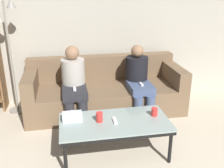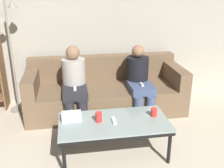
{
  "view_description": "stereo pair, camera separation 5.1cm",
  "coord_description": "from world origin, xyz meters",
  "px_view_note": "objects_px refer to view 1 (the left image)",
  "views": [
    {
      "loc": [
        -0.58,
        -0.82,
        1.87
      ],
      "look_at": [
        0.0,
        2.33,
        0.66
      ],
      "focal_mm": 42.0,
      "sensor_mm": 36.0,
      "label": 1
    },
    {
      "loc": [
        -0.53,
        -0.83,
        1.87
      ],
      "look_at": [
        0.0,
        2.33,
        0.66
      ],
      "focal_mm": 42.0,
      "sensor_mm": 36.0,
      "label": 2
    }
  ],
  "objects_px": {
    "cup_near_left": "(154,112)",
    "game_remote": "(115,121)",
    "cup_near_right": "(99,117)",
    "seated_person_left_end": "(74,82)",
    "coffee_table": "(115,124)",
    "tissue_box": "(72,117)",
    "seated_person_mid_left": "(138,78)",
    "couch": "(105,91)",
    "standing_lamp": "(11,46)"
  },
  "relations": [
    {
      "from": "cup_near_right",
      "to": "tissue_box",
      "type": "xyz_separation_m",
      "value": [
        -0.3,
        0.08,
        -0.01
      ]
    },
    {
      "from": "game_remote",
      "to": "standing_lamp",
      "type": "height_order",
      "value": "standing_lamp"
    },
    {
      "from": "cup_near_right",
      "to": "tissue_box",
      "type": "distance_m",
      "value": 0.31
    },
    {
      "from": "cup_near_left",
      "to": "game_remote",
      "type": "xyz_separation_m",
      "value": [
        -0.48,
        -0.05,
        -0.04
      ]
    },
    {
      "from": "cup_near_right",
      "to": "seated_person_left_end",
      "type": "xyz_separation_m",
      "value": [
        -0.23,
        0.98,
        0.08
      ]
    },
    {
      "from": "cup_near_right",
      "to": "seated_person_left_end",
      "type": "relative_size",
      "value": 0.11
    },
    {
      "from": "tissue_box",
      "to": "game_remote",
      "type": "xyz_separation_m",
      "value": [
        0.47,
        -0.1,
        -0.04
      ]
    },
    {
      "from": "cup_near_right",
      "to": "game_remote",
      "type": "relative_size",
      "value": 0.76
    },
    {
      "from": "coffee_table",
      "to": "seated_person_mid_left",
      "type": "xyz_separation_m",
      "value": [
        0.55,
        1.0,
        0.17
      ]
    },
    {
      "from": "cup_near_left",
      "to": "standing_lamp",
      "type": "bearing_deg",
      "value": 142.73
    },
    {
      "from": "coffee_table",
      "to": "standing_lamp",
      "type": "bearing_deg",
      "value": 132.63
    },
    {
      "from": "couch",
      "to": "cup_near_left",
      "type": "relative_size",
      "value": 23.98
    },
    {
      "from": "tissue_box",
      "to": "game_remote",
      "type": "distance_m",
      "value": 0.48
    },
    {
      "from": "seated_person_left_end",
      "to": "cup_near_left",
      "type": "bearing_deg",
      "value": -47.09
    },
    {
      "from": "tissue_box",
      "to": "seated_person_mid_left",
      "type": "relative_size",
      "value": 0.21
    },
    {
      "from": "game_remote",
      "to": "tissue_box",
      "type": "bearing_deg",
      "value": 167.68
    },
    {
      "from": "seated_person_left_end",
      "to": "seated_person_mid_left",
      "type": "bearing_deg",
      "value": -0.05
    },
    {
      "from": "seated_person_left_end",
      "to": "coffee_table",
      "type": "bearing_deg",
      "value": -67.99
    },
    {
      "from": "standing_lamp",
      "to": "game_remote",
      "type": "bearing_deg",
      "value": -47.37
    },
    {
      "from": "cup_near_left",
      "to": "seated_person_left_end",
      "type": "bearing_deg",
      "value": 132.91
    },
    {
      "from": "tissue_box",
      "to": "seated_person_left_end",
      "type": "height_order",
      "value": "seated_person_left_end"
    },
    {
      "from": "couch",
      "to": "game_remote",
      "type": "bearing_deg",
      "value": -93.46
    },
    {
      "from": "coffee_table",
      "to": "cup_near_right",
      "type": "height_order",
      "value": "cup_near_right"
    },
    {
      "from": "tissue_box",
      "to": "standing_lamp",
      "type": "height_order",
      "value": "standing_lamp"
    },
    {
      "from": "couch",
      "to": "cup_near_left",
      "type": "height_order",
      "value": "couch"
    },
    {
      "from": "seated_person_left_end",
      "to": "tissue_box",
      "type": "bearing_deg",
      "value": -94.08
    },
    {
      "from": "couch",
      "to": "coffee_table",
      "type": "distance_m",
      "value": 1.23
    },
    {
      "from": "couch",
      "to": "coffee_table",
      "type": "xyz_separation_m",
      "value": [
        -0.07,
        -1.23,
        0.1
      ]
    },
    {
      "from": "coffee_table",
      "to": "tissue_box",
      "type": "distance_m",
      "value": 0.49
    },
    {
      "from": "seated_person_left_end",
      "to": "couch",
      "type": "bearing_deg",
      "value": 24.75
    },
    {
      "from": "coffee_table",
      "to": "game_remote",
      "type": "xyz_separation_m",
      "value": [
        -0.0,
        0.0,
        0.05
      ]
    },
    {
      "from": "game_remote",
      "to": "seated_person_mid_left",
      "type": "distance_m",
      "value": 1.15
    },
    {
      "from": "couch",
      "to": "cup_near_left",
      "type": "bearing_deg",
      "value": -70.89
    },
    {
      "from": "cup_near_right",
      "to": "standing_lamp",
      "type": "height_order",
      "value": "standing_lamp"
    },
    {
      "from": "coffee_table",
      "to": "seated_person_left_end",
      "type": "bearing_deg",
      "value": 112.01
    },
    {
      "from": "coffee_table",
      "to": "game_remote",
      "type": "bearing_deg",
      "value": 95.36
    },
    {
      "from": "cup_near_left",
      "to": "game_remote",
      "type": "height_order",
      "value": "cup_near_left"
    },
    {
      "from": "tissue_box",
      "to": "standing_lamp",
      "type": "distance_m",
      "value": 1.62
    },
    {
      "from": "cup_near_right",
      "to": "tissue_box",
      "type": "bearing_deg",
      "value": 165.54
    },
    {
      "from": "tissue_box",
      "to": "seated_person_left_end",
      "type": "bearing_deg",
      "value": 85.92
    },
    {
      "from": "cup_near_right",
      "to": "standing_lamp",
      "type": "xyz_separation_m",
      "value": [
        -1.11,
        1.36,
        0.55
      ]
    },
    {
      "from": "cup_near_left",
      "to": "seated_person_left_end",
      "type": "relative_size",
      "value": 0.09
    },
    {
      "from": "cup_near_left",
      "to": "cup_near_right",
      "type": "distance_m",
      "value": 0.65
    },
    {
      "from": "cup_near_right",
      "to": "game_remote",
      "type": "height_order",
      "value": "cup_near_right"
    },
    {
      "from": "tissue_box",
      "to": "cup_near_left",
      "type": "bearing_deg",
      "value": -3.22
    },
    {
      "from": "cup_near_right",
      "to": "couch",
      "type": "bearing_deg",
      "value": 78.44
    },
    {
      "from": "coffee_table",
      "to": "cup_near_right",
      "type": "distance_m",
      "value": 0.2
    },
    {
      "from": "seated_person_mid_left",
      "to": "seated_person_left_end",
      "type": "bearing_deg",
      "value": 179.95
    },
    {
      "from": "coffee_table",
      "to": "couch",
      "type": "bearing_deg",
      "value": 86.54
    },
    {
      "from": "cup_near_right",
      "to": "seated_person_mid_left",
      "type": "bearing_deg",
      "value": 53.43
    }
  ]
}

